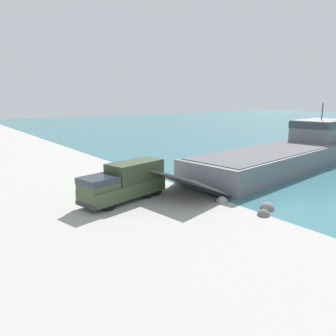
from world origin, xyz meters
TOP-DOWN VIEW (x-y plane):
  - ground_plane at (0.00, 0.00)m, footprint 240.00×240.00m
  - landing_craft at (2.34, 23.84)m, footprint 11.40×36.40m
  - military_truck at (2.71, -1.00)m, footprint 4.09×8.20m
  - soldier_on_ramp at (0.00, -1.55)m, footprint 0.36×0.49m
  - mooring_bollard at (-3.20, 5.47)m, footprint 0.26×0.26m
  - shoreline_rock_a at (11.34, 6.87)m, footprint 1.13×1.13m
  - shoreline_rock_b at (8.04, 5.22)m, footprint 1.04×1.04m
  - shoreline_rock_c at (12.04, 5.51)m, footprint 0.95×0.95m

SIDE VIEW (x-z plane):
  - ground_plane at x=0.00m, z-range 0.00..0.00m
  - shoreline_rock_a at x=11.34m, z-range -0.57..0.57m
  - shoreline_rock_b at x=8.04m, z-range -0.52..0.52m
  - shoreline_rock_c at x=12.04m, z-range -0.48..0.48m
  - mooring_bollard at x=-3.20m, z-range 0.03..0.72m
  - soldier_on_ramp at x=0.00m, z-range 0.13..1.78m
  - military_truck at x=2.71m, z-range 0.05..3.24m
  - landing_craft at x=2.34m, z-range -1.99..5.86m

